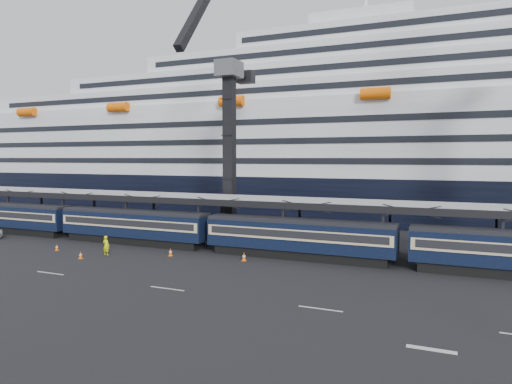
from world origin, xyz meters
TOP-DOWN VIEW (x-y plane):
  - ground at (0.00, 0.00)m, footprint 260.00×260.00m
  - lane_markings at (8.15, -5.23)m, footprint 111.00×4.27m
  - train at (-4.65, 10.00)m, footprint 133.05×3.00m
  - canopy at (0.00, 14.00)m, footprint 130.00×6.25m
  - cruise_ship at (-1.08, 45.99)m, footprint 214.09×28.84m
  - crane_dark_near at (-20.00, 18.59)m, footprint 4.50×17.75m
  - worker at (-26.63, 3.75)m, footprint 0.74×0.49m
  - traffic_cone_a at (-33.13, 3.49)m, footprint 0.36×0.36m
  - traffic_cone_b at (-20.30, 5.97)m, footprint 0.41×0.41m
  - traffic_cone_c at (-27.78, 1.39)m, footprint 0.37×0.37m
  - traffic_cone_d at (-12.49, 6.87)m, footprint 0.43×0.43m

SIDE VIEW (x-z plane):
  - ground at x=0.00m, z-range 0.00..0.00m
  - lane_markings at x=8.15m, z-range 0.00..0.02m
  - traffic_cone_a at x=-33.13m, z-range 0.00..0.71m
  - traffic_cone_c at x=-27.78m, z-range 0.00..0.74m
  - traffic_cone_b at x=-20.30m, z-range -0.01..0.81m
  - traffic_cone_d at x=-12.49m, z-range -0.01..0.85m
  - worker at x=-26.63m, z-range 0.00..2.01m
  - train at x=-4.65m, z-range 0.18..4.23m
  - canopy at x=0.00m, z-range 2.49..8.01m
  - crane_dark_near at x=-20.00m, z-range -5.61..29.47m
  - cruise_ship at x=-1.08m, z-range -4.66..29.34m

